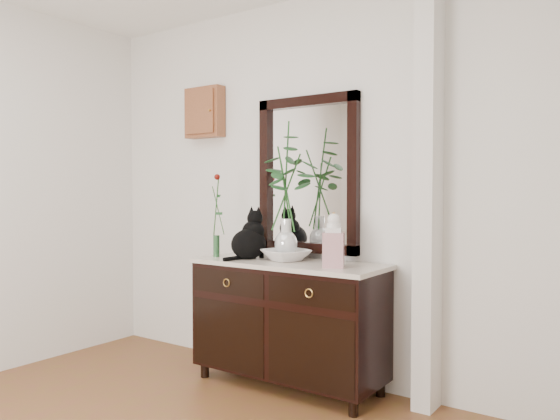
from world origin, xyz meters
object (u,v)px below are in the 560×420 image
Objects in this scene: sideboard at (288,317)px; lotus_bowl at (286,255)px; cat at (249,234)px; ginger_jar at (334,240)px.

sideboard is 4.26× the size of lotus_bowl.
cat is 1.11× the size of lotus_bowl.
lotus_bowl is at bearing 15.54° from cat.
sideboard is 0.42m from lotus_bowl.
cat is at bearing -173.82° from sideboard.
sideboard is at bearing 169.59° from ginger_jar.
sideboard is at bearing 10.72° from cat.
ginger_jar is at bearing -12.23° from lotus_bowl.
cat is (-0.31, -0.03, 0.55)m from sideboard.
ginger_jar is (0.42, -0.09, 0.14)m from lotus_bowl.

